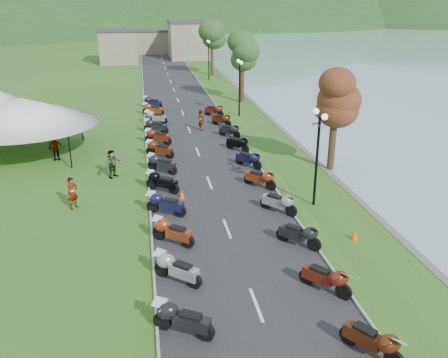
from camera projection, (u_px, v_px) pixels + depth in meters
road at (183, 113)px, 44.51m from camera, size 7.00×120.00×0.02m
hills_backdrop at (148, 23)px, 191.56m from camera, size 360.00×120.00×76.00m
far_building at (149, 43)px, 84.65m from camera, size 18.00×16.00×5.00m
moto_row_left at (164, 182)px, 26.58m from camera, size 2.60×45.43×1.10m
moto_row_right at (260, 178)px, 27.18m from camera, size 2.60×37.23×1.10m
vendor_tent_main at (25, 127)px, 32.17m from camera, size 6.58×6.58×4.00m
tree_lakeside at (335, 113)px, 28.90m from camera, size 2.61×2.61×7.24m
pedestrian_a at (74, 208)px, 24.70m from camera, size 0.76×0.76×1.70m
pedestrian_b at (52, 149)px, 34.29m from camera, size 0.88×0.60×1.67m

